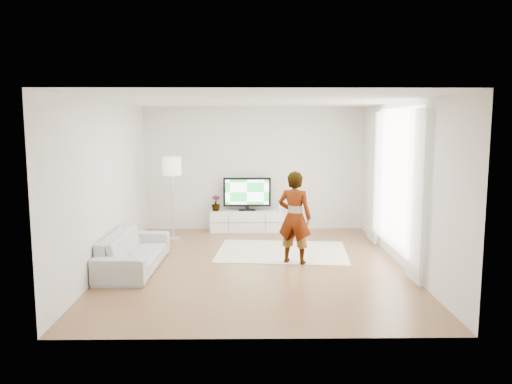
{
  "coord_description": "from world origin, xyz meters",
  "views": [
    {
      "loc": [
        -0.11,
        -8.38,
        2.42
      ],
      "look_at": [
        0.01,
        0.4,
        1.22
      ],
      "focal_mm": 35.0,
      "sensor_mm": 36.0,
      "label": 1
    }
  ],
  "objects_px": {
    "media_console": "(247,221)",
    "floor_lamp": "(172,170)",
    "sofa": "(134,251)",
    "television": "(247,193)",
    "rug": "(282,252)",
    "player": "(295,217)"
  },
  "relations": [
    {
      "from": "media_console",
      "to": "sofa",
      "type": "xyz_separation_m",
      "value": [
        -1.89,
        -2.97,
        0.07
      ]
    },
    {
      "from": "television",
      "to": "player",
      "type": "height_order",
      "value": "player"
    },
    {
      "from": "rug",
      "to": "sofa",
      "type": "xyz_separation_m",
      "value": [
        -2.56,
        -1.07,
        0.3
      ]
    },
    {
      "from": "media_console",
      "to": "television",
      "type": "height_order",
      "value": "television"
    },
    {
      "from": "sofa",
      "to": "floor_lamp",
      "type": "xyz_separation_m",
      "value": [
        0.33,
        2.18,
        1.17
      ]
    },
    {
      "from": "sofa",
      "to": "floor_lamp",
      "type": "relative_size",
      "value": 1.2
    },
    {
      "from": "sofa",
      "to": "floor_lamp",
      "type": "bearing_deg",
      "value": -7.11
    },
    {
      "from": "rug",
      "to": "sofa",
      "type": "distance_m",
      "value": 2.79
    },
    {
      "from": "rug",
      "to": "player",
      "type": "height_order",
      "value": "player"
    },
    {
      "from": "player",
      "to": "sofa",
      "type": "bearing_deg",
      "value": 27.24
    },
    {
      "from": "rug",
      "to": "floor_lamp",
      "type": "bearing_deg",
      "value": 153.65
    },
    {
      "from": "rug",
      "to": "sofa",
      "type": "bearing_deg",
      "value": -157.27
    },
    {
      "from": "media_console",
      "to": "floor_lamp",
      "type": "bearing_deg",
      "value": -153.17
    },
    {
      "from": "rug",
      "to": "sofa",
      "type": "relative_size",
      "value": 1.16
    },
    {
      "from": "media_console",
      "to": "floor_lamp",
      "type": "xyz_separation_m",
      "value": [
        -1.56,
        -0.79,
        1.24
      ]
    },
    {
      "from": "television",
      "to": "player",
      "type": "distance_m",
      "value": 2.83
    },
    {
      "from": "television",
      "to": "floor_lamp",
      "type": "bearing_deg",
      "value": -152.37
    },
    {
      "from": "media_console",
      "to": "rug",
      "type": "height_order",
      "value": "media_console"
    },
    {
      "from": "media_console",
      "to": "floor_lamp",
      "type": "relative_size",
      "value": 0.96
    },
    {
      "from": "television",
      "to": "floor_lamp",
      "type": "distance_m",
      "value": 1.86
    },
    {
      "from": "player",
      "to": "rug",
      "type": "bearing_deg",
      "value": -57.27
    },
    {
      "from": "player",
      "to": "sofa",
      "type": "xyz_separation_m",
      "value": [
        -2.72,
        -0.29,
        -0.51
      ]
    }
  ]
}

